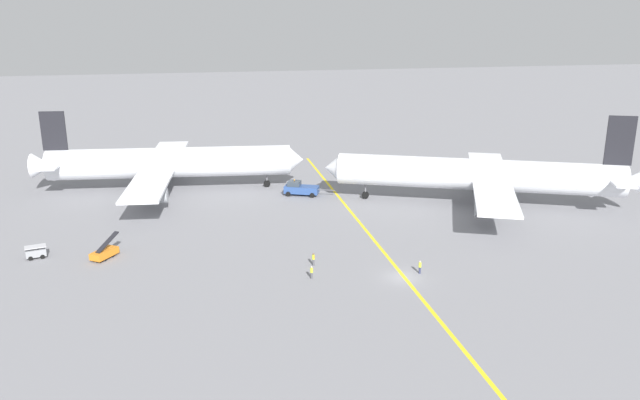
% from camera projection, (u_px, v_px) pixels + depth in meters
% --- Properties ---
extents(ground_plane, '(600.00, 600.00, 0.00)m').
position_uv_depth(ground_plane, '(403.00, 277.00, 80.10)').
color(ground_plane, gray).
extents(taxiway_stripe, '(2.89, 119.99, 0.01)m').
position_uv_depth(taxiway_stripe, '(382.00, 250.00, 89.55)').
color(taxiway_stripe, yellow).
rests_on(taxiway_stripe, ground).
extents(airliner_at_gate_left, '(50.63, 48.01, 15.29)m').
position_uv_depth(airliner_at_gate_left, '(169.00, 163.00, 118.65)').
color(airliner_at_gate_left, white).
rests_on(airliner_at_gate_left, ground).
extents(airliner_being_pushed, '(51.31, 41.45, 16.38)m').
position_uv_depth(airliner_being_pushed, '(480.00, 175.00, 109.00)').
color(airliner_being_pushed, white).
rests_on(airliner_being_pushed, ground).
extents(pushback_tug, '(9.22, 5.02, 2.94)m').
position_uv_depth(pushback_tug, '(301.00, 189.00, 116.04)').
color(pushback_tug, '#2D4C8C').
rests_on(pushback_tug, ground).
extents(gse_belt_loader_portside, '(3.85, 4.74, 3.02)m').
position_uv_depth(gse_belt_loader_portside, '(105.00, 253.00, 86.15)').
color(gse_belt_loader_portside, orange).
rests_on(gse_belt_loader_portside, ground).
extents(gse_baggage_cart_near_cluster, '(3.02, 2.16, 1.71)m').
position_uv_depth(gse_baggage_cart_near_cluster, '(36.00, 252.00, 86.25)').
color(gse_baggage_cart_near_cluster, gray).
rests_on(gse_baggage_cart_near_cluster, ground).
extents(ground_crew_marshaller_foreground, '(0.36, 0.36, 1.67)m').
position_uv_depth(ground_crew_marshaller_foreground, '(312.00, 272.00, 79.50)').
color(ground_crew_marshaller_foreground, '#4C4C51').
rests_on(ground_crew_marshaller_foreground, ground).
extents(ground_crew_ramp_agent_by_cones, '(0.36, 0.36, 1.75)m').
position_uv_depth(ground_crew_ramp_agent_by_cones, '(420.00, 267.00, 81.07)').
color(ground_crew_ramp_agent_by_cones, '#2D3351').
rests_on(ground_crew_ramp_agent_by_cones, ground).
extents(ground_crew_wing_walker_right, '(0.36, 0.50, 1.76)m').
position_uv_depth(ground_crew_wing_walker_right, '(313.00, 259.00, 83.62)').
color(ground_crew_wing_walker_right, '#4C4C51').
rests_on(ground_crew_wing_walker_right, ground).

